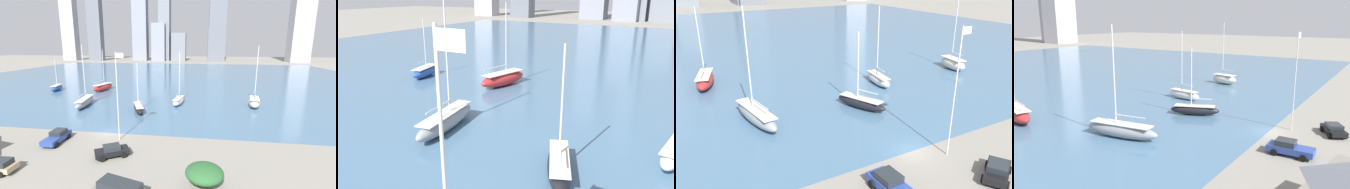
% 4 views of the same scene
% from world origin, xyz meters
% --- Properties ---
extents(harbor_water, '(180.00, 140.00, 0.00)m').
position_xyz_m(harbor_water, '(0.00, 70.00, 0.00)').
color(harbor_water, '#476B89').
rests_on(harbor_water, ground_plane).
extents(sailboat_blue, '(3.79, 7.47, 9.99)m').
position_xyz_m(sailboat_blue, '(-30.93, 31.53, 0.95)').
color(sailboat_blue, '#284CA8').
rests_on(sailboat_blue, harbor_water).
extents(sailboat_red, '(4.72, 9.40, 12.88)m').
position_xyz_m(sailboat_red, '(-15.99, 33.38, 1.16)').
color(sailboat_red, '#B72828').
rests_on(sailboat_red, harbor_water).
extents(sailboat_black, '(4.79, 8.03, 10.70)m').
position_xyz_m(sailboat_black, '(1.57, 12.71, 0.88)').
color(sailboat_black, black).
rests_on(sailboat_black, harbor_water).
extents(sailboat_gray, '(3.79, 10.84, 14.44)m').
position_xyz_m(sailboat_gray, '(-12.50, 15.32, 1.06)').
color(sailboat_gray, gray).
rests_on(sailboat_gray, harbor_water).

